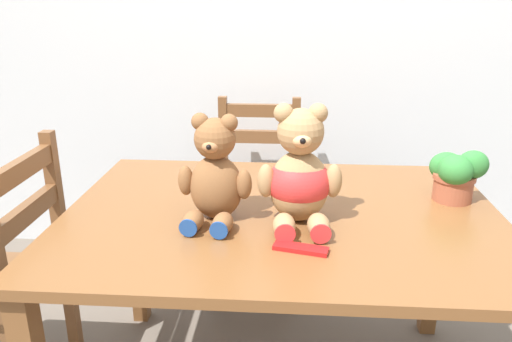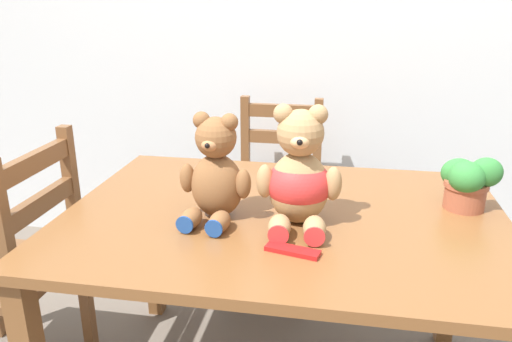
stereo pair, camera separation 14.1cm
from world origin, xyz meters
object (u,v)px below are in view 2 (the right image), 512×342
(potted_plant, at_px, (468,182))
(wooden_chair_side, at_px, (11,268))
(wooden_chair_behind, at_px, (276,195))
(teddy_bear_right, at_px, (299,178))
(teddy_bear_left, at_px, (215,174))
(chocolate_bar, at_px, (293,251))

(potted_plant, bearing_deg, wooden_chair_side, -173.60)
(wooden_chair_behind, bearing_deg, wooden_chair_side, 45.93)
(wooden_chair_behind, relative_size, teddy_bear_right, 2.56)
(teddy_bear_right, bearing_deg, teddy_bear_left, -3.24)
(teddy_bear_left, bearing_deg, wooden_chair_side, 4.30)
(teddy_bear_right, distance_m, chocolate_bar, 0.22)
(chocolate_bar, bearing_deg, teddy_bear_right, 91.45)
(teddy_bear_right, relative_size, potted_plant, 2.03)
(wooden_chair_side, bearing_deg, chocolate_bar, -101.82)
(teddy_bear_left, distance_m, chocolate_bar, 0.33)
(chocolate_bar, bearing_deg, wooden_chair_behind, 100.01)
(teddy_bear_left, bearing_deg, potted_plant, -158.97)
(wooden_chair_side, xyz_separation_m, chocolate_bar, (0.98, -0.21, 0.27))
(wooden_chair_behind, relative_size, potted_plant, 5.20)
(wooden_chair_behind, relative_size, wooden_chair_side, 0.97)
(wooden_chair_side, xyz_separation_m, potted_plant, (1.47, 0.16, 0.35))
(wooden_chair_behind, distance_m, potted_plant, 1.00)
(potted_plant, height_order, chocolate_bar, potted_plant)
(wooden_chair_behind, height_order, wooden_chair_side, wooden_chair_side)
(wooden_chair_side, height_order, chocolate_bar, wooden_chair_side)
(teddy_bear_right, xyz_separation_m, chocolate_bar, (0.00, -0.18, -0.13))
(teddy_bear_right, bearing_deg, chocolate_bar, 87.55)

